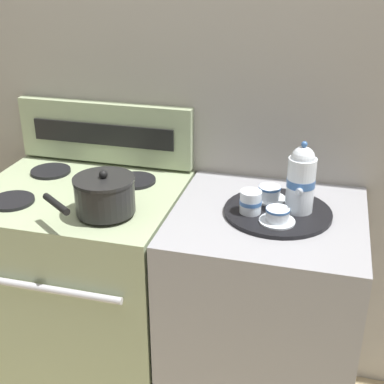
{
  "coord_description": "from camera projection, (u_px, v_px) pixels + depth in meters",
  "views": [
    {
      "loc": [
        0.52,
        -1.57,
        1.69
      ],
      "look_at": [
        0.12,
        -0.06,
        0.96
      ],
      "focal_mm": 50.0,
      "sensor_mm": 36.0,
      "label": 1
    }
  ],
  "objects": [
    {
      "name": "wall_back",
      "position": [
        187.0,
        114.0,
        2.03
      ],
      "size": [
        6.0,
        0.05,
        2.2
      ],
      "color": "#9E998E",
      "rests_on": "ground"
    },
    {
      "name": "teacup_left",
      "position": [
        277.0,
        215.0,
        1.66
      ],
      "size": [
        0.11,
        0.11,
        0.05
      ],
      "color": "silver",
      "rests_on": "serving_tray"
    },
    {
      "name": "teapot",
      "position": [
        301.0,
        179.0,
        1.7
      ],
      "size": [
        0.09,
        0.15,
        0.24
      ],
      "color": "silver",
      "rests_on": "serving_tray"
    },
    {
      "name": "side_counter",
      "position": [
        261.0,
        323.0,
        1.93
      ],
      "size": [
        0.63,
        0.6,
        0.88
      ],
      "color": "#939399",
      "rests_on": "ground"
    },
    {
      "name": "control_panel",
      "position": [
        105.0,
        132.0,
        2.1
      ],
      "size": [
        0.71,
        0.05,
        0.24
      ],
      "color": "#9EAD84",
      "rests_on": "stove"
    },
    {
      "name": "saucepan",
      "position": [
        104.0,
        195.0,
        1.72
      ],
      "size": [
        0.26,
        0.29,
        0.14
      ],
      "color": "black",
      "rests_on": "stove"
    },
    {
      "name": "teacup_right",
      "position": [
        269.0,
        193.0,
        1.81
      ],
      "size": [
        0.11,
        0.11,
        0.05
      ],
      "color": "silver",
      "rests_on": "serving_tray"
    },
    {
      "name": "serving_tray",
      "position": [
        278.0,
        212.0,
        1.75
      ],
      "size": [
        0.35,
        0.35,
        0.01
      ],
      "color": "black",
      "rests_on": "side_counter"
    },
    {
      "name": "creamer_jug",
      "position": [
        251.0,
        202.0,
        1.72
      ],
      "size": [
        0.07,
        0.07,
        0.07
      ],
      "color": "silver",
      "rests_on": "serving_tray"
    },
    {
      "name": "stove",
      "position": [
        87.0,
        293.0,
        2.09
      ],
      "size": [
        0.72,
        0.63,
        0.89
      ],
      "color": "#9EAD84",
      "rests_on": "ground"
    }
  ]
}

